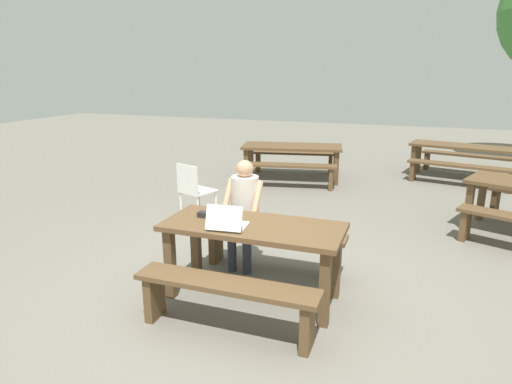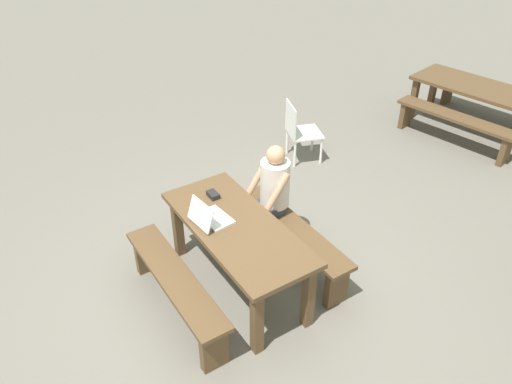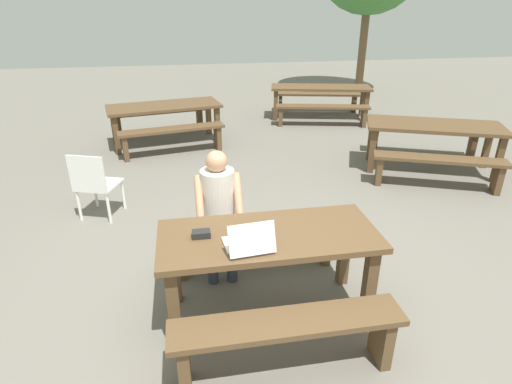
# 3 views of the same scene
# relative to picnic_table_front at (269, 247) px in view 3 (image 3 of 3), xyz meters

# --- Properties ---
(ground_plane) EXTENTS (30.00, 30.00, 0.00)m
(ground_plane) POSITION_rel_picnic_table_front_xyz_m (0.00, 0.00, -0.64)
(ground_plane) COLOR slate
(picnic_table_front) EXTENTS (1.73, 0.75, 0.77)m
(picnic_table_front) POSITION_rel_picnic_table_front_xyz_m (0.00, 0.00, 0.00)
(picnic_table_front) COLOR brown
(picnic_table_front) RESTS_ON ground
(bench_near) EXTENTS (1.62, 0.30, 0.48)m
(bench_near) POSITION_rel_picnic_table_front_xyz_m (0.00, -0.66, -0.29)
(bench_near) COLOR brown
(bench_near) RESTS_ON ground
(bench_far) EXTENTS (1.62, 0.30, 0.48)m
(bench_far) POSITION_rel_picnic_table_front_xyz_m (0.00, 0.66, -0.29)
(bench_far) COLOR brown
(bench_far) RESTS_ON ground
(laptop) EXTENTS (0.37, 0.35, 0.24)m
(laptop) POSITION_rel_picnic_table_front_xyz_m (-0.19, -0.18, 0.19)
(laptop) COLOR white
(laptop) RESTS_ON picnic_table_front
(small_pouch) EXTENTS (0.14, 0.09, 0.05)m
(small_pouch) POSITION_rel_picnic_table_front_xyz_m (-0.53, 0.04, 0.15)
(small_pouch) COLOR black
(small_pouch) RESTS_ON picnic_table_front
(person_seated) EXTENTS (0.42, 0.41, 1.25)m
(person_seated) POSITION_rel_picnic_table_front_xyz_m (-0.34, 0.62, 0.09)
(person_seated) COLOR #333847
(person_seated) RESTS_ON ground
(plastic_chair) EXTENTS (0.56, 0.56, 0.85)m
(plastic_chair) POSITION_rel_picnic_table_front_xyz_m (-1.69, 2.01, -0.19)
(plastic_chair) COLOR white
(plastic_chair) RESTS_ON ground
(picnic_table_mid) EXTENTS (2.12, 1.48, 0.74)m
(picnic_table_mid) POSITION_rel_picnic_table_front_xyz_m (3.11, 2.77, -0.01)
(picnic_table_mid) COLOR brown
(picnic_table_mid) RESTS_ON ground
(bench_mid_south) EXTENTS (1.75, 0.94, 0.45)m
(bench_mid_south) POSITION_rel_picnic_table_front_xyz_m (2.85, 2.12, -0.30)
(bench_mid_south) COLOR brown
(bench_mid_south) RESTS_ON ground
(bench_mid_north) EXTENTS (1.75, 0.94, 0.45)m
(bench_mid_north) POSITION_rel_picnic_table_front_xyz_m (3.38, 3.43, -0.30)
(bench_mid_north) COLOR brown
(bench_mid_north) RESTS_ON ground
(picnic_table_rear) EXTENTS (2.24, 1.13, 0.71)m
(picnic_table_rear) POSITION_rel_picnic_table_front_xyz_m (2.40, 6.06, -0.04)
(picnic_table_rear) COLOR brown
(picnic_table_rear) RESTS_ON ground
(bench_rear_south) EXTENTS (1.95, 0.72, 0.43)m
(bench_rear_south) POSITION_rel_picnic_table_front_xyz_m (2.26, 5.44, -0.31)
(bench_rear_south) COLOR brown
(bench_rear_south) RESTS_ON ground
(bench_rear_north) EXTENTS (1.95, 0.72, 0.43)m
(bench_rear_north) POSITION_rel_picnic_table_front_xyz_m (2.53, 6.67, -0.31)
(bench_rear_north) COLOR brown
(bench_rear_north) RESTS_ON ground
(picnic_table_distant) EXTENTS (2.10, 1.17, 0.72)m
(picnic_table_distant) POSITION_rel_picnic_table_front_xyz_m (-0.93, 4.83, -0.03)
(picnic_table_distant) COLOR brown
(picnic_table_distant) RESTS_ON ground
(bench_distant_south) EXTENTS (1.81, 0.64, 0.46)m
(bench_distant_south) POSITION_rel_picnic_table_front_xyz_m (-0.81, 4.19, -0.29)
(bench_distant_south) COLOR brown
(bench_distant_south) RESTS_ON ground
(bench_distant_north) EXTENTS (1.81, 0.64, 0.46)m
(bench_distant_north) POSITION_rel_picnic_table_front_xyz_m (-1.06, 5.48, -0.29)
(bench_distant_north) COLOR brown
(bench_distant_north) RESTS_ON ground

